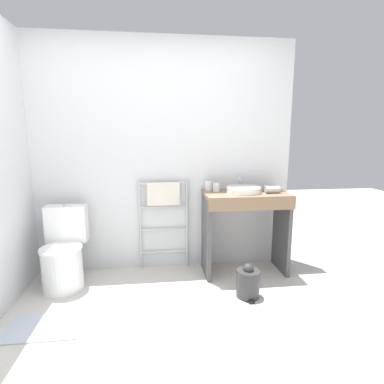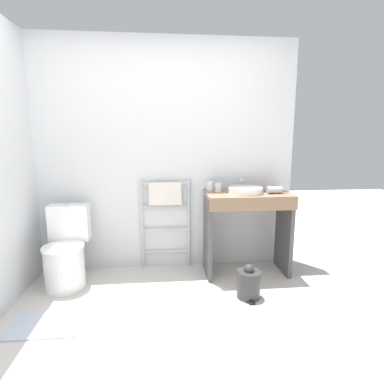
{
  "view_description": "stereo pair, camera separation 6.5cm",
  "coord_description": "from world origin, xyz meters",
  "px_view_note": "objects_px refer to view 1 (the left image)",
  "views": [
    {
      "loc": [
        -0.04,
        -1.68,
        1.45
      ],
      "look_at": [
        0.25,
        0.73,
        1.0
      ],
      "focal_mm": 28.0,
      "sensor_mm": 36.0,
      "label": 1
    },
    {
      "loc": [
        0.02,
        -1.69,
        1.45
      ],
      "look_at": [
        0.25,
        0.73,
        1.0
      ],
      "focal_mm": 28.0,
      "sensor_mm": 36.0,
      "label": 2
    }
  ],
  "objects_px": {
    "cup_near_wall": "(209,186)",
    "trash_bin": "(248,282)",
    "towel_radiator": "(164,205)",
    "sink_basin": "(244,190)",
    "cup_near_edge": "(217,187)",
    "toilet": "(64,256)",
    "hair_dryer": "(273,189)"
  },
  "relations": [
    {
      "from": "sink_basin",
      "to": "trash_bin",
      "type": "height_order",
      "value": "sink_basin"
    },
    {
      "from": "cup_near_wall",
      "to": "trash_bin",
      "type": "bearing_deg",
      "value": -69.49
    },
    {
      "from": "hair_dryer",
      "to": "trash_bin",
      "type": "relative_size",
      "value": 0.61
    },
    {
      "from": "sink_basin",
      "to": "cup_near_edge",
      "type": "distance_m",
      "value": 0.28
    },
    {
      "from": "sink_basin",
      "to": "cup_near_wall",
      "type": "height_order",
      "value": "cup_near_wall"
    },
    {
      "from": "towel_radiator",
      "to": "cup_near_edge",
      "type": "xyz_separation_m",
      "value": [
        0.56,
        -0.1,
        0.2
      ]
    },
    {
      "from": "sink_basin",
      "to": "toilet",
      "type": "bearing_deg",
      "value": -176.84
    },
    {
      "from": "cup_near_wall",
      "to": "trash_bin",
      "type": "height_order",
      "value": "cup_near_wall"
    },
    {
      "from": "toilet",
      "to": "trash_bin",
      "type": "bearing_deg",
      "value": -13.22
    },
    {
      "from": "trash_bin",
      "to": "cup_near_wall",
      "type": "bearing_deg",
      "value": 110.51
    },
    {
      "from": "cup_near_wall",
      "to": "trash_bin",
      "type": "xyz_separation_m",
      "value": [
        0.25,
        -0.68,
        -0.79
      ]
    },
    {
      "from": "cup_near_edge",
      "to": "trash_bin",
      "type": "distance_m",
      "value": 1.01
    },
    {
      "from": "hair_dryer",
      "to": "trash_bin",
      "type": "bearing_deg",
      "value": -129.3
    },
    {
      "from": "toilet",
      "to": "cup_near_wall",
      "type": "height_order",
      "value": "cup_near_wall"
    },
    {
      "from": "toilet",
      "to": "cup_near_wall",
      "type": "relative_size",
      "value": 7.89
    },
    {
      "from": "hair_dryer",
      "to": "trash_bin",
      "type": "distance_m",
      "value": 0.98
    },
    {
      "from": "sink_basin",
      "to": "cup_near_wall",
      "type": "xyz_separation_m",
      "value": [
        -0.34,
        0.17,
        0.02
      ]
    },
    {
      "from": "cup_near_edge",
      "to": "toilet",
      "type": "bearing_deg",
      "value": -172.36
    },
    {
      "from": "sink_basin",
      "to": "cup_near_wall",
      "type": "relative_size",
      "value": 3.55
    },
    {
      "from": "sink_basin",
      "to": "cup_near_edge",
      "type": "height_order",
      "value": "cup_near_edge"
    },
    {
      "from": "cup_near_wall",
      "to": "toilet",
      "type": "bearing_deg",
      "value": -169.4
    },
    {
      "from": "toilet",
      "to": "cup_near_wall",
      "type": "bearing_deg",
      "value": 10.6
    },
    {
      "from": "cup_near_edge",
      "to": "cup_near_wall",
      "type": "bearing_deg",
      "value": 136.9
    },
    {
      "from": "cup_near_edge",
      "to": "hair_dryer",
      "type": "relative_size",
      "value": 0.46
    },
    {
      "from": "toilet",
      "to": "towel_radiator",
      "type": "bearing_deg",
      "value": 17.15
    },
    {
      "from": "toilet",
      "to": "sink_basin",
      "type": "bearing_deg",
      "value": 3.16
    },
    {
      "from": "towel_radiator",
      "to": "sink_basin",
      "type": "relative_size",
      "value": 2.83
    },
    {
      "from": "towel_radiator",
      "to": "hair_dryer",
      "type": "bearing_deg",
      "value": -12.38
    },
    {
      "from": "toilet",
      "to": "cup_near_edge",
      "type": "xyz_separation_m",
      "value": [
        1.54,
        0.21,
        0.61
      ]
    },
    {
      "from": "cup_near_wall",
      "to": "hair_dryer",
      "type": "xyz_separation_m",
      "value": [
        0.63,
        -0.22,
        -0.01
      ]
    },
    {
      "from": "towel_radiator",
      "to": "trash_bin",
      "type": "distance_m",
      "value": 1.18
    },
    {
      "from": "trash_bin",
      "to": "cup_near_edge",
      "type": "bearing_deg",
      "value": 106.53
    }
  ]
}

